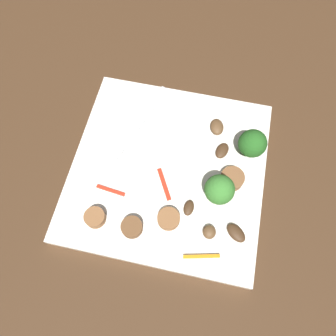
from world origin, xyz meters
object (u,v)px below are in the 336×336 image
Objects in this scene: broccoli_floret_1 at (219,190)px; sausage_slice_3 at (232,177)px; mushroom_4 at (209,232)px; sausage_slice_0 at (169,219)px; mushroom_2 at (222,151)px; mushroom_1 at (189,208)px; pepper_strip_0 at (163,184)px; sausage_slice_1 at (95,218)px; sausage_slice_2 at (132,227)px; pepper_strip_1 at (111,190)px; pepper_strip_2 at (202,256)px; broccoli_floret_0 at (252,144)px; plate at (168,170)px; mushroom_3 at (236,233)px; mushroom_0 at (217,127)px; fork at (143,121)px.

sausage_slice_3 is at bearing -27.81° from broccoli_floret_1.
mushroom_4 is at bearing 167.09° from sausage_slice_3.
mushroom_2 is at bearing -25.35° from sausage_slice_0.
mushroom_1 is 0.05m from mushroom_4.
pepper_strip_0 is at bearing 57.57° from mushroom_1.
sausage_slice_2 is at bearing -92.30° from sausage_slice_1.
pepper_strip_2 is at bearing -113.82° from pepper_strip_1.
broccoli_floret_0 is at bearing -24.10° from broccoli_floret_1.
pepper_strip_0 is at bearing 175.33° from plate.
pepper_strip_1 is at bearing 118.47° from broccoli_floret_0.
pepper_strip_2 is (-0.02, -0.10, -0.00)m from sausage_slice_2.
broccoli_floret_0 reaches higher than sausage_slice_1.
broccoli_floret_0 is at bearing -61.53° from pepper_strip_1.
mushroom_4 is at bearing 100.43° from mushroom_3.
sausage_slice_1 is 1.24× the size of mushroom_1.
sausage_slice_1 is at bearing 126.70° from broccoli_floret_0.
sausage_slice_1 is (-0.02, 0.10, 0.00)m from sausage_slice_0.
mushroom_0 is 1.25× the size of mushroom_1.
broccoli_floret_1 is at bearing -178.34° from mushroom_2.
sausage_slice_0 reaches higher than fork.
mushroom_3 is (-0.12, -0.04, 0.00)m from mushroom_2.
fork is 3.32× the size of pepper_strip_0.
sausage_slice_2 is 0.86× the size of sausage_slice_3.
sausage_slice_0 is 0.14m from mushroom_2.
mushroom_4 is (-0.14, 0.04, -0.03)m from broccoli_floret_0.
sausage_slice_3 is at bearing -60.76° from sausage_slice_1.
mushroom_0 is (0.16, -0.04, 0.00)m from sausage_slice_0.
mushroom_0 is (0.08, -0.06, 0.01)m from plate.
broccoli_floret_0 is 1.76× the size of sausage_slice_0.
mushroom_3 is at bearing -112.97° from fork.
mushroom_0 is 0.04m from mushroom_2.
sausage_slice_1 reaches higher than pepper_strip_1.
plate is at bearing 113.08° from broccoli_floret_0.
broccoli_floret_0 reaches higher than pepper_strip_1.
pepper_strip_1 is (0.00, 0.12, -0.00)m from mushroom_1.
mushroom_3 reaches higher than pepper_strip_2.
sausage_slice_1 is at bearing 101.52° from sausage_slice_0.
sausage_slice_2 is (-0.15, 0.15, -0.03)m from broccoli_floret_0.
pepper_strip_1 is at bearing 78.60° from mushroom_4.
pepper_strip_2 is (-0.19, -0.13, 0.00)m from fork.
broccoli_floret_1 reaches higher than pepper_strip_0.
mushroom_3 is (0.02, -0.20, -0.00)m from sausage_slice_1.
broccoli_floret_1 is 0.16m from pepper_strip_1.
plate is 9.65× the size of sausage_slice_2.
mushroom_0 is at bearing -44.81° from pepper_strip_1.
mushroom_0 is (0.01, -0.12, 0.00)m from fork.
broccoli_floret_0 is at bearing -43.89° from sausage_slice_2.
plate is at bearing 37.27° from mushroom_1.
pepper_strip_2 is at bearing -148.68° from plate.
pepper_strip_0 is (0.07, -0.08, -0.01)m from sausage_slice_1.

